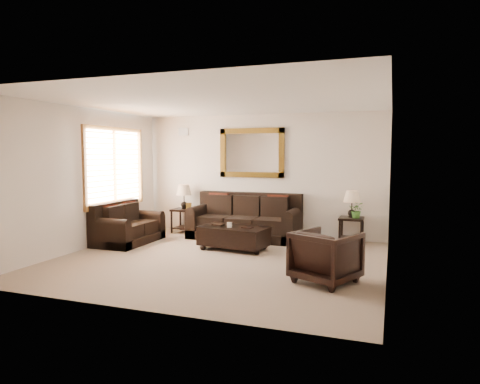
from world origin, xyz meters
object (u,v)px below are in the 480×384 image
at_px(armchair, 326,254).
at_px(sofa, 245,222).
at_px(coffee_table, 234,235).
at_px(end_table_right, 352,209).
at_px(end_table_left, 184,201).
at_px(loveseat, 126,228).

bearing_deg(armchair, sofa, -26.67).
bearing_deg(coffee_table, end_table_right, 41.20).
bearing_deg(end_table_left, sofa, -6.22).
bearing_deg(coffee_table, sofa, 106.26).
xyz_separation_m(sofa, loveseat, (-2.15, -1.30, -0.04)).
relative_size(end_table_left, coffee_table, 0.81).
bearing_deg(coffee_table, end_table_left, 150.82).
height_order(sofa, loveseat, sofa).
bearing_deg(sofa, loveseat, -148.91).
bearing_deg(end_table_left, end_table_right, 0.13).
relative_size(end_table_right, coffee_table, 0.78).
xyz_separation_m(sofa, coffee_table, (0.16, -1.16, -0.08)).
bearing_deg(loveseat, coffee_table, -86.52).
bearing_deg(loveseat, armchair, -108.14).
height_order(sofa, end_table_right, end_table_right).
xyz_separation_m(end_table_right, coffee_table, (-2.07, -1.33, -0.43)).
bearing_deg(end_table_left, loveseat, -111.68).
relative_size(sofa, coffee_table, 1.71).
xyz_separation_m(sofa, end_table_left, (-1.57, 0.17, 0.38)).
distance_m(sofa, end_table_right, 2.26).
relative_size(loveseat, end_table_right, 1.38).
bearing_deg(end_table_right, end_table_left, -179.87).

